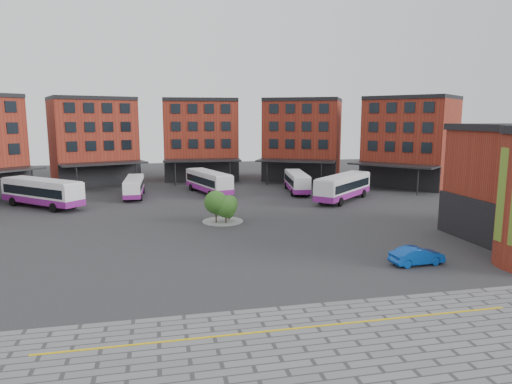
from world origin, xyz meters
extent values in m
plane|color=#28282B|center=(0.00, 0.00, 0.00)|extent=(160.00, 160.00, 0.00)
cube|color=gold|center=(2.00, -14.00, 0.03)|extent=(26.00, 0.15, 0.02)
cylinder|color=black|center=(-22.05, 33.28, 2.00)|extent=(0.20, 0.20, 4.00)
cube|color=maroon|center=(-15.30, 46.44, 7.00)|extent=(15.55, 13.69, 14.00)
cube|color=black|center=(-13.72, 41.85, 2.00)|extent=(12.45, 4.71, 4.00)
cube|color=black|center=(-15.30, 46.44, 14.30)|extent=(15.65, 13.97, 0.60)
cube|color=black|center=(-13.66, 41.66, 9.20)|extent=(10.87, 3.87, 8.00)
cube|color=black|center=(-12.96, 39.63, 4.00)|extent=(13.72, 8.39, 0.25)
cylinder|color=black|center=(-16.67, 36.45, 2.00)|extent=(0.20, 0.20, 4.00)
cylinder|color=black|center=(-8.07, 39.41, 2.00)|extent=(0.20, 0.20, 4.00)
cube|color=maroon|center=(3.28, 48.89, 7.00)|extent=(13.67, 10.88, 14.00)
cube|color=black|center=(2.94, 44.05, 2.00)|extent=(13.00, 1.41, 4.00)
cube|color=black|center=(3.28, 48.89, 14.30)|extent=(13.69, 11.18, 0.60)
cube|color=black|center=(2.93, 43.85, 9.20)|extent=(11.42, 0.95, 8.00)
cube|color=black|center=(2.78, 41.70, 4.00)|extent=(13.28, 5.30, 0.25)
cylinder|color=black|center=(-1.89, 40.22, 2.00)|extent=(0.20, 0.20, 4.00)
cylinder|color=black|center=(7.19, 39.59, 2.00)|extent=(0.20, 0.20, 4.00)
cube|color=maroon|center=(21.34, 43.88, 7.00)|extent=(16.12, 14.81, 14.00)
cube|color=black|center=(19.14, 39.56, 2.00)|extent=(11.81, 6.35, 4.00)
cube|color=black|center=(21.34, 43.88, 14.30)|extent=(16.26, 15.08, 0.60)
cube|color=black|center=(19.04, 39.38, 9.20)|extent=(10.26, 5.33, 8.00)
cube|color=black|center=(18.07, 37.46, 4.00)|extent=(13.58, 9.82, 0.25)
cylinder|color=black|center=(13.20, 37.92, 2.00)|extent=(0.20, 0.20, 4.00)
cylinder|color=black|center=(21.31, 33.79, 2.00)|extent=(0.20, 0.20, 4.00)
cube|color=maroon|center=(36.00, 32.21, 7.00)|extent=(16.02, 16.39, 14.00)
cube|color=black|center=(32.29, 29.09, 2.00)|extent=(8.74, 10.28, 4.00)
cube|color=black|center=(36.00, 32.21, 14.30)|extent=(16.25, 16.58, 0.60)
cube|color=black|center=(32.14, 28.96, 9.20)|extent=(7.47, 8.86, 8.00)
cube|color=black|center=(30.49, 27.58, 4.00)|extent=(11.73, 12.79, 0.25)
cylinder|color=black|center=(26.19, 29.91, 2.00)|extent=(0.20, 0.20, 4.00)
cylinder|color=black|center=(32.03, 22.94, 2.00)|extent=(0.20, 0.20, 4.00)
cube|color=black|center=(22.90, -2.00, 2.00)|extent=(0.40, 12.00, 4.00)
cube|color=#BE8916|center=(20.10, -8.00, 5.50)|extent=(0.12, 2.20, 7.00)
cylinder|color=gray|center=(2.00, 12.00, 0.06)|extent=(4.40, 4.40, 0.12)
cylinder|color=#332114|center=(1.20, 11.40, 0.83)|extent=(0.14, 0.14, 1.65)
sphere|color=#244717|center=(1.20, 11.40, 2.31)|extent=(2.48, 2.48, 2.48)
sphere|color=#244717|center=(1.40, 11.25, 1.82)|extent=(1.73, 1.73, 1.73)
cylinder|color=#332114|center=(2.80, 12.60, 0.67)|extent=(0.14, 0.14, 1.35)
sphere|color=#244717|center=(2.80, 12.60, 1.89)|extent=(1.87, 1.87, 1.87)
sphere|color=#244717|center=(3.00, 12.45, 1.48)|extent=(1.31, 1.31, 1.31)
cylinder|color=#332114|center=(2.20, 11.00, 0.64)|extent=(0.14, 0.14, 1.28)
sphere|color=#244717|center=(2.20, 11.00, 1.79)|extent=(2.21, 2.21, 2.21)
sphere|color=#244717|center=(2.40, 10.85, 1.40)|extent=(1.55, 1.55, 1.55)
cube|color=white|center=(-19.00, 24.93, 2.02)|extent=(11.19, 10.56, 2.79)
cube|color=black|center=(-19.00, 24.93, 2.22)|extent=(10.49, 9.93, 1.08)
cube|color=silver|center=(-19.00, 24.93, 3.48)|extent=(10.74, 10.14, 0.14)
cube|color=black|center=(-23.56, 29.10, 2.28)|extent=(1.72, 1.87, 1.25)
cube|color=#7B1B7A|center=(-19.00, 24.93, 1.03)|extent=(11.24, 10.62, 0.80)
cylinder|color=black|center=(-22.92, 26.59, 0.57)|extent=(1.07, 1.02, 1.14)
cylinder|color=black|center=(-21.00, 28.69, 0.57)|extent=(1.07, 1.02, 1.14)
cylinder|color=black|center=(-16.99, 21.17, 0.57)|extent=(1.07, 1.02, 1.14)
cylinder|color=black|center=(-15.07, 23.28, 0.57)|extent=(1.07, 1.02, 1.14)
cube|color=white|center=(-8.06, 30.15, 1.59)|extent=(2.49, 9.93, 2.20)
cube|color=black|center=(-8.06, 30.15, 1.75)|extent=(2.53, 9.14, 0.85)
cube|color=silver|center=(-8.06, 30.15, 2.74)|extent=(2.39, 9.53, 0.11)
cube|color=black|center=(-7.94, 34.99, 1.80)|extent=(1.91, 0.17, 0.99)
cube|color=#7B1B7A|center=(-8.06, 30.15, 0.81)|extent=(2.53, 9.97, 0.63)
cylinder|color=black|center=(-9.10, 33.34, 0.45)|extent=(0.29, 0.90, 0.90)
cylinder|color=black|center=(-6.86, 33.28, 0.45)|extent=(0.29, 0.90, 0.90)
cylinder|color=black|center=(-9.26, 27.02, 0.45)|extent=(0.29, 0.90, 0.90)
cylinder|color=black|center=(-7.02, 26.97, 0.45)|extent=(0.29, 0.90, 0.90)
cube|color=silver|center=(2.60, 30.97, 1.90)|extent=(5.91, 12.02, 2.62)
cube|color=black|center=(2.60, 30.97, 2.08)|extent=(5.70, 11.14, 1.01)
cube|color=silver|center=(2.60, 30.97, 3.26)|extent=(5.67, 11.54, 0.13)
cube|color=black|center=(0.96, 36.51, 2.14)|extent=(2.21, 0.76, 1.17)
cube|color=#7B1B7A|center=(2.60, 30.97, 0.96)|extent=(5.96, 12.07, 0.75)
cylinder|color=black|center=(0.25, 34.19, 0.53)|extent=(0.61, 1.12, 1.07)
cylinder|color=black|center=(2.81, 34.95, 0.53)|extent=(0.61, 1.12, 1.07)
cylinder|color=black|center=(2.39, 26.98, 0.53)|extent=(0.61, 1.12, 1.07)
cylinder|color=black|center=(4.95, 27.75, 0.53)|extent=(0.61, 1.12, 1.07)
cube|color=silver|center=(15.77, 29.33, 1.72)|extent=(3.99, 10.92, 2.38)
cube|color=black|center=(15.77, 29.33, 1.89)|extent=(3.92, 10.08, 0.92)
cube|color=silver|center=(15.77, 29.33, 2.96)|extent=(3.83, 10.48, 0.12)
cube|color=black|center=(16.55, 34.51, 1.94)|extent=(2.06, 0.43, 1.07)
cube|color=#7B1B7A|center=(15.77, 29.33, 0.87)|extent=(4.03, 10.96, 0.68)
cylinder|color=black|center=(15.08, 32.89, 0.49)|extent=(0.43, 1.00, 0.97)
cylinder|color=black|center=(17.48, 32.53, 0.49)|extent=(0.43, 1.00, 0.97)
cylinder|color=black|center=(14.06, 26.14, 0.49)|extent=(0.43, 1.00, 0.97)
cylinder|color=black|center=(16.46, 25.77, 0.49)|extent=(0.43, 1.00, 0.97)
cube|color=silver|center=(19.86, 21.36, 1.99)|extent=(10.90, 10.51, 2.75)
cube|color=black|center=(19.86, 21.36, 2.19)|extent=(10.22, 9.88, 1.07)
cube|color=silver|center=(19.86, 21.36, 3.42)|extent=(10.46, 10.09, 0.13)
cube|color=black|center=(24.28, 25.53, 2.24)|extent=(1.72, 1.82, 1.23)
cube|color=#7B1B7A|center=(19.86, 21.36, 1.01)|extent=(10.95, 10.57, 0.79)
cylinder|color=black|center=(21.77, 25.09, 0.56)|extent=(1.05, 1.01, 1.12)
cylinder|color=black|center=(23.70, 23.05, 0.56)|extent=(1.05, 1.01, 1.12)
cylinder|color=black|center=(16.03, 19.67, 0.56)|extent=(1.05, 1.01, 1.12)
cylinder|color=black|center=(17.96, 17.63, 0.56)|extent=(1.05, 1.01, 1.12)
imported|color=#0C41A4|center=(14.50, -5.58, 0.69)|extent=(4.31, 1.78, 1.39)
camera|label=1|loc=(-4.73, -35.88, 11.14)|focal=32.00mm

